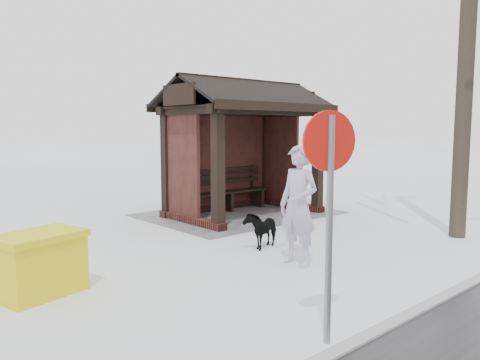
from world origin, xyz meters
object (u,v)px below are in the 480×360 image
dog (262,229)px  road_sign (329,175)px  grit_bin (39,263)px  bus_shelter (240,120)px  pedestrian (298,205)px

dog → road_sign: size_ratio=0.34×
grit_bin → road_sign: bearing=102.9°
bus_shelter → grit_bin: bearing=24.2°
grit_bin → road_sign: size_ratio=0.52×
bus_shelter → road_sign: (3.73, 5.44, -0.60)m
bus_shelter → dog: (1.74, 2.51, -1.85)m
bus_shelter → pedestrian: 4.32m
bus_shelter → grit_bin: size_ratio=3.20×
grit_bin → dog: bearing=163.6°
dog → road_sign: 3.76m
grit_bin → road_sign: road_sign is taller
pedestrian → dog: pedestrian is taller
bus_shelter → road_sign: bus_shelter is taller
bus_shelter → grit_bin: bus_shelter is taller
bus_shelter → pedestrian: size_ratio=2.05×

